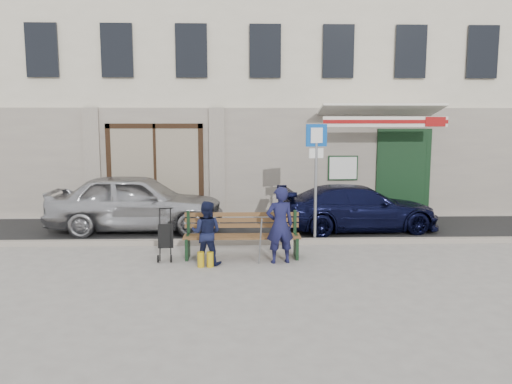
{
  "coord_description": "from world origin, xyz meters",
  "views": [
    {
      "loc": [
        -0.72,
        -9.68,
        2.77
      ],
      "look_at": [
        -0.37,
        1.6,
        1.2
      ],
      "focal_mm": 35.0,
      "sensor_mm": 36.0,
      "label": 1
    }
  ],
  "objects_px": {
    "car_navy": "(359,208)",
    "woman": "(206,233)",
    "car_silver": "(137,202)",
    "bench": "(240,236)",
    "parking_sign": "(316,164)",
    "man": "(280,225)",
    "stroller": "(166,237)"
  },
  "relations": [
    {
      "from": "car_navy",
      "to": "man",
      "type": "relative_size",
      "value": 2.67
    },
    {
      "from": "man",
      "to": "parking_sign",
      "type": "bearing_deg",
      "value": -130.15
    },
    {
      "from": "car_navy",
      "to": "car_silver",
      "type": "bearing_deg",
      "value": 83.7
    },
    {
      "from": "bench",
      "to": "woman",
      "type": "xyz_separation_m",
      "value": [
        -0.65,
        -0.46,
        0.17
      ]
    },
    {
      "from": "car_navy",
      "to": "woman",
      "type": "height_order",
      "value": "woman"
    },
    {
      "from": "car_silver",
      "to": "man",
      "type": "xyz_separation_m",
      "value": [
        3.44,
        -3.05,
        0.01
      ]
    },
    {
      "from": "parking_sign",
      "to": "man",
      "type": "xyz_separation_m",
      "value": [
        -0.96,
        -1.69,
        -1.08
      ]
    },
    {
      "from": "stroller",
      "to": "man",
      "type": "bearing_deg",
      "value": -12.68
    },
    {
      "from": "woman",
      "to": "stroller",
      "type": "distance_m",
      "value": 0.93
    },
    {
      "from": "parking_sign",
      "to": "stroller",
      "type": "height_order",
      "value": "parking_sign"
    },
    {
      "from": "man",
      "to": "stroller",
      "type": "bearing_deg",
      "value": -17.85
    },
    {
      "from": "stroller",
      "to": "car_navy",
      "type": "bearing_deg",
      "value": 24.57
    },
    {
      "from": "parking_sign",
      "to": "man",
      "type": "relative_size",
      "value": 1.79
    },
    {
      "from": "car_silver",
      "to": "car_navy",
      "type": "height_order",
      "value": "car_silver"
    },
    {
      "from": "parking_sign",
      "to": "stroller",
      "type": "relative_size",
      "value": 2.61
    },
    {
      "from": "parking_sign",
      "to": "car_navy",
      "type": "bearing_deg",
      "value": 28.98
    },
    {
      "from": "man",
      "to": "woman",
      "type": "relative_size",
      "value": 1.22
    },
    {
      "from": "car_navy",
      "to": "man",
      "type": "bearing_deg",
      "value": 137.16
    },
    {
      "from": "bench",
      "to": "woman",
      "type": "bearing_deg",
      "value": -145.07
    },
    {
      "from": "car_silver",
      "to": "parking_sign",
      "type": "height_order",
      "value": "parking_sign"
    },
    {
      "from": "car_silver",
      "to": "stroller",
      "type": "distance_m",
      "value": 3.0
    },
    {
      "from": "car_silver",
      "to": "bench",
      "type": "relative_size",
      "value": 1.84
    },
    {
      "from": "car_navy",
      "to": "woman",
      "type": "xyz_separation_m",
      "value": [
        -3.72,
        -2.99,
        0.04
      ]
    },
    {
      "from": "bench",
      "to": "car_silver",
      "type": "bearing_deg",
      "value": 134.98
    },
    {
      "from": "car_silver",
      "to": "bench",
      "type": "bearing_deg",
      "value": -135.48
    },
    {
      "from": "car_navy",
      "to": "man",
      "type": "height_order",
      "value": "man"
    },
    {
      "from": "parking_sign",
      "to": "bench",
      "type": "distance_m",
      "value": 2.58
    },
    {
      "from": "bench",
      "to": "stroller",
      "type": "bearing_deg",
      "value": -175.57
    },
    {
      "from": "man",
      "to": "woman",
      "type": "bearing_deg",
      "value": -8.65
    },
    {
      "from": "bench",
      "to": "man",
      "type": "xyz_separation_m",
      "value": [
        0.8,
        -0.4,
        0.31
      ]
    },
    {
      "from": "parking_sign",
      "to": "stroller",
      "type": "distance_m",
      "value": 3.81
    },
    {
      "from": "car_navy",
      "to": "parking_sign",
      "type": "distance_m",
      "value": 2.2
    }
  ]
}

